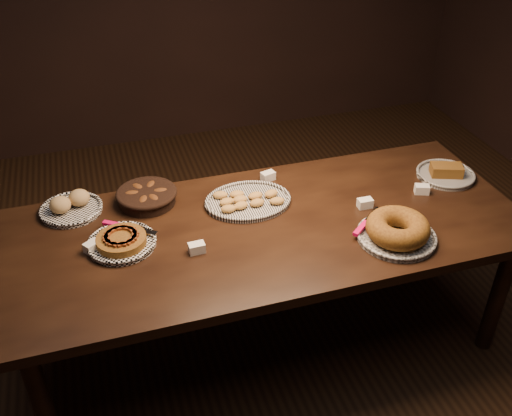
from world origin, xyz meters
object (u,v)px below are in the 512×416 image
object	(u,v)px
apple_tart_plate	(122,241)
madeleine_platter	(247,201)
bundt_cake_plate	(397,230)
buffet_table	(268,237)

from	to	relation	value
apple_tart_plate	madeleine_platter	distance (m)	0.64
bundt_cake_plate	madeleine_platter	bearing A→B (deg)	141.74
apple_tart_plate	madeleine_platter	bearing A→B (deg)	23.22
buffet_table	apple_tart_plate	distance (m)	0.67
buffet_table	bundt_cake_plate	world-z (taller)	bundt_cake_plate
madeleine_platter	bundt_cake_plate	bearing A→B (deg)	-52.79
buffet_table	madeleine_platter	world-z (taller)	madeleine_platter
apple_tart_plate	madeleine_platter	world-z (taller)	apple_tart_plate
madeleine_platter	bundt_cake_plate	xyz separation A→B (m)	(0.55, -0.47, 0.03)
madeleine_platter	apple_tart_plate	bearing A→B (deg)	-178.69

